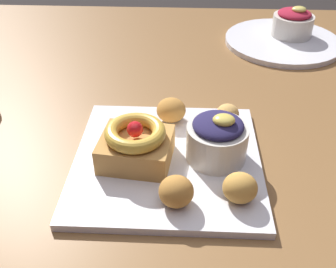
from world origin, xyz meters
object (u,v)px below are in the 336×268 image
at_px(front_plate, 167,160).
at_px(berry_ramekin, 217,138).
at_px(cake_slice, 136,144).
at_px(back_ramekin, 293,23).
at_px(fritter_extra, 240,188).
at_px(back_plate, 282,41).
at_px(fritter_front, 176,191).
at_px(fritter_middle, 171,110).
at_px(fritter_back, 228,114).

bearing_deg(front_plate, berry_ramekin, 3.92).
xyz_separation_m(cake_slice, back_ramekin, (0.32, 0.49, 0.00)).
height_order(berry_ramekin, fritter_extra, berry_ramekin).
height_order(front_plate, back_plate, same).
relative_size(berry_ramekin, back_ramekin, 0.94).
bearing_deg(fritter_extra, fritter_front, -172.40).
bearing_deg(front_plate, fritter_middle, 89.12).
bearing_deg(fritter_front, fritter_middle, 94.28).
bearing_deg(fritter_middle, berry_ramekin, -53.10).
bearing_deg(cake_slice, berry_ramekin, 6.66).
relative_size(fritter_extra, back_plate, 0.17).
xyz_separation_m(fritter_middle, back_plate, (0.25, 0.35, -0.03)).
bearing_deg(berry_ramekin, fritter_middle, 126.90).
bearing_deg(berry_ramekin, back_plate, 67.90).
xyz_separation_m(fritter_back, back_plate, (0.16, 0.36, -0.02)).
height_order(fritter_front, fritter_extra, same).
relative_size(cake_slice, back_ramekin, 1.15).
relative_size(berry_ramekin, back_plate, 0.33).
bearing_deg(fritter_middle, back_ramekin, 53.96).
xyz_separation_m(fritter_middle, fritter_back, (0.09, -0.00, -0.00)).
distance_m(fritter_middle, back_plate, 0.44).
distance_m(fritter_middle, back_ramekin, 0.47).
xyz_separation_m(front_plate, back_ramekin, (0.28, 0.48, 0.04)).
height_order(front_plate, fritter_middle, fritter_middle).
bearing_deg(fritter_middle, fritter_extra, -61.83).
height_order(front_plate, fritter_back, fritter_back).
xyz_separation_m(cake_slice, fritter_middle, (0.05, 0.11, -0.01)).
bearing_deg(cake_slice, fritter_back, 36.89).
distance_m(front_plate, back_plate, 0.52).
bearing_deg(back_plate, cake_slice, -122.88).
distance_m(berry_ramekin, fritter_extra, 0.09).
bearing_deg(fritter_back, cake_slice, -143.11).
distance_m(fritter_middle, fritter_extra, 0.20).
distance_m(fritter_front, fritter_middle, 0.19).
distance_m(fritter_back, back_plate, 0.39).
height_order(front_plate, berry_ramekin, berry_ramekin).
bearing_deg(front_plate, fritter_back, 45.37).
height_order(front_plate, fritter_front, fritter_front).
bearing_deg(front_plate, fritter_extra, -39.72).
bearing_deg(fritter_front, back_plate, 66.42).
relative_size(cake_slice, fritter_back, 2.87).
relative_size(front_plate, fritter_extra, 6.06).
distance_m(fritter_middle, fritter_back, 0.09).
relative_size(fritter_middle, back_ramekin, 0.51).
xyz_separation_m(cake_slice, back_plate, (0.30, 0.46, -0.04)).
relative_size(cake_slice, fritter_front, 2.43).
distance_m(fritter_extra, back_plate, 0.56).
distance_m(fritter_front, back_plate, 0.60).
bearing_deg(back_ramekin, front_plate, -120.13).
bearing_deg(back_ramekin, fritter_extra, -107.78).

